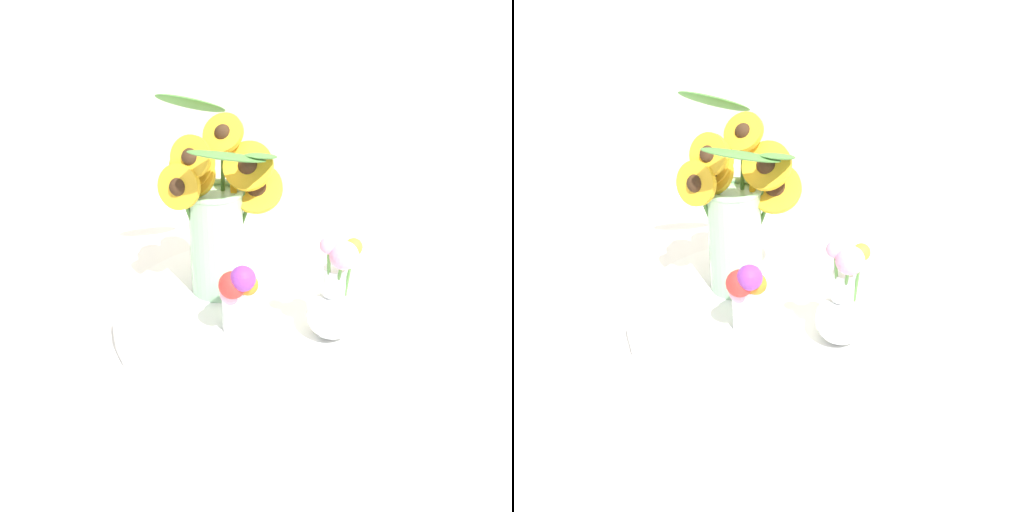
# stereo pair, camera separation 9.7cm
# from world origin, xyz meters

# --- Properties ---
(ground_plane) EXTENTS (6.00, 6.00, 0.00)m
(ground_plane) POSITION_xyz_m (0.00, 0.00, 0.00)
(ground_plane) COLOR silver
(serving_tray) EXTENTS (0.48, 0.48, 0.02)m
(serving_tray) POSITION_xyz_m (0.03, 0.06, 0.01)
(serving_tray) COLOR white
(serving_tray) RESTS_ON ground_plane
(mason_jar_sunflowers) EXTENTS (0.23, 0.22, 0.35)m
(mason_jar_sunflowers) POSITION_xyz_m (-0.06, 0.09, 0.17)
(mason_jar_sunflowers) COLOR #99CC9E
(mason_jar_sunflowers) RESTS_ON serving_tray
(vase_small_center) EXTENTS (0.07, 0.08, 0.14)m
(vase_small_center) POSITION_xyz_m (0.03, -0.01, 0.09)
(vase_small_center) COLOR white
(vase_small_center) RESTS_ON serving_tray
(vase_bulb_right) EXTENTS (0.08, 0.08, 0.19)m
(vase_bulb_right) POSITION_xyz_m (0.17, 0.04, 0.09)
(vase_bulb_right) COLOR white
(vase_bulb_right) RESTS_ON serving_tray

